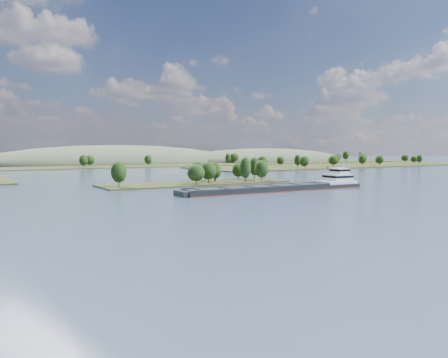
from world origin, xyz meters
TOP-DOWN VIEW (x-y plane):
  - ground at (0.00, 120.00)m, footprint 1800.00×1800.00m
  - tree_island at (5.29, 178.93)m, footprint 100.00×30.67m
  - right_bank at (230.84, 299.19)m, footprint 320.00×90.00m
  - back_shoreline at (9.26, 399.86)m, footprint 900.00×60.00m
  - hill_east at (260.00, 470.00)m, footprint 260.00×140.00m
  - hill_west at (60.00, 500.00)m, footprint 320.00×160.00m
  - cargo_barge at (17.91, 128.60)m, footprint 91.27×13.79m

SIDE VIEW (x-z plane):
  - ground at x=0.00m, z-range 0.00..0.00m
  - hill_east at x=260.00m, z-range -18.00..18.00m
  - hill_west at x=60.00m, z-range -22.00..22.00m
  - back_shoreline at x=9.26m, z-range -6.88..8.25m
  - right_bank at x=230.84m, z-range -5.85..7.78m
  - cargo_barge at x=17.91m, z-range -4.60..7.70m
  - tree_island at x=5.29m, z-range -3.21..11.15m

